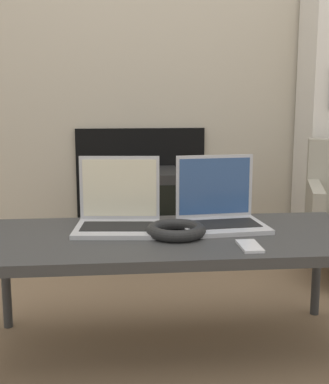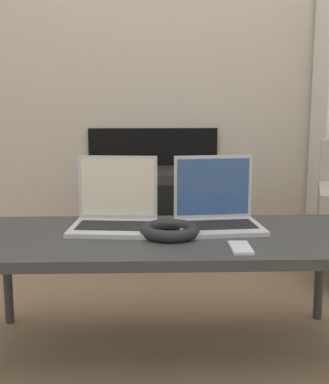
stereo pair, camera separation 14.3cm
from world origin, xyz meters
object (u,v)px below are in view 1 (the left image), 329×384
(laptop_right, at_px, (220,211))
(laptop_left, at_px, (118,213))
(headphones, at_px, (176,230))
(tv, at_px, (143,212))
(phone, at_px, (250,246))

(laptop_right, bearing_deg, laptop_left, 174.69)
(headphones, bearing_deg, laptop_right, 36.89)
(tv, bearing_deg, headphones, -87.98)
(phone, bearing_deg, tv, 100.75)
(laptop_left, relative_size, headphones, 1.57)
(tv, bearing_deg, laptop_right, -78.36)
(headphones, bearing_deg, phone, -36.19)
(laptop_right, bearing_deg, tv, 96.33)
(phone, height_order, tv, tv)
(laptop_right, height_order, phone, laptop_right)
(laptop_right, relative_size, headphones, 1.56)
(laptop_left, xyz_separation_m, phone, (0.42, -0.30, -0.05))
(headphones, bearing_deg, laptop_left, 145.55)
(headphones, height_order, phone, headphones)
(phone, bearing_deg, laptop_right, 97.43)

